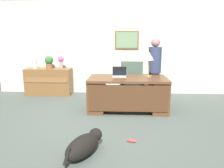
% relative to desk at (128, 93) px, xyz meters
% --- Properties ---
extents(ground_plane, '(12.00, 12.00, 0.00)m').
position_rel_desk_xyz_m(ground_plane, '(-0.42, -0.94, -0.41)').
color(ground_plane, '#4C5651').
extents(back_wall, '(7.00, 0.16, 2.70)m').
position_rel_desk_xyz_m(back_wall, '(-0.42, 1.66, 0.94)').
color(back_wall, beige).
rests_on(back_wall, ground_plane).
extents(desk, '(1.77, 0.94, 0.76)m').
position_rel_desk_xyz_m(desk, '(0.00, 0.00, 0.00)').
color(desk, brown).
rests_on(desk, ground_plane).
extents(credenza, '(1.32, 0.50, 0.78)m').
position_rel_desk_xyz_m(credenza, '(-2.28, 1.31, -0.03)').
color(credenza, brown).
rests_on(credenza, ground_plane).
extents(armchair, '(0.60, 0.59, 1.01)m').
position_rel_desk_xyz_m(armchair, '(0.13, 0.93, 0.05)').
color(armchair, '#475B4C').
rests_on(armchair, ground_plane).
extents(person_standing, '(0.32, 0.32, 1.64)m').
position_rel_desk_xyz_m(person_standing, '(0.68, 0.61, 0.43)').
color(person_standing, '#262323').
rests_on(person_standing, ground_plane).
extents(dog_lying, '(0.56, 0.78, 0.30)m').
position_rel_desk_xyz_m(dog_lying, '(-0.66, -2.01, -0.26)').
color(dog_lying, black).
rests_on(dog_lying, ground_plane).
extents(laptop, '(0.32, 0.22, 0.22)m').
position_rel_desk_xyz_m(laptop, '(-0.19, 0.15, 0.40)').
color(laptop, '#B2B5BA').
rests_on(laptop, desk).
extents(desk_lamp, '(0.22, 0.22, 0.57)m').
position_rel_desk_xyz_m(desk_lamp, '(0.48, 0.17, 0.79)').
color(desk_lamp, '#9E8447').
rests_on(desk_lamp, desk).
extents(vase_with_flowers, '(0.17, 0.17, 0.36)m').
position_rel_desk_xyz_m(vase_with_flowers, '(-1.89, 1.31, 0.58)').
color(vase_with_flowers, '#9C9696').
rests_on(vase_with_flowers, credenza).
extents(vase_empty, '(0.13, 0.13, 0.25)m').
position_rel_desk_xyz_m(vase_empty, '(-2.66, 1.31, 0.49)').
color(vase_empty, silver).
rests_on(vase_empty, credenza).
extents(potted_plant, '(0.24, 0.24, 0.36)m').
position_rel_desk_xyz_m(potted_plant, '(-2.24, 1.31, 0.56)').
color(potted_plant, brown).
rests_on(potted_plant, credenza).
extents(dog_toy_bone, '(0.17, 0.09, 0.05)m').
position_rel_desk_xyz_m(dog_toy_bone, '(0.03, -1.59, -0.39)').
color(dog_toy_bone, '#E53F33').
rests_on(dog_toy_bone, ground_plane).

